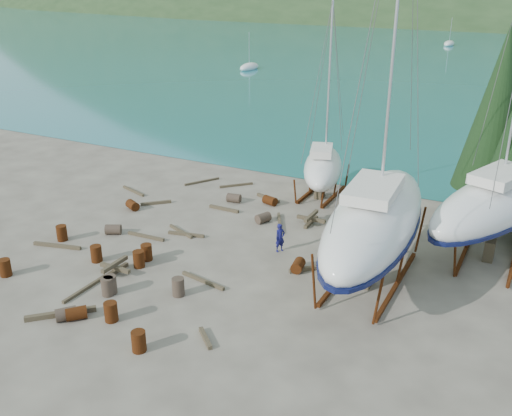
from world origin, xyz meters
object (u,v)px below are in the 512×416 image
at_px(large_sailboat_near, 375,219).
at_px(large_sailboat_far, 498,202).
at_px(small_sailboat_shore, 323,167).
at_px(worker, 280,238).

height_order(large_sailboat_near, large_sailboat_far, large_sailboat_near).
xyz_separation_m(large_sailboat_near, large_sailboat_far, (4.85, 5.54, -0.19)).
bearing_deg(small_sailboat_shore, large_sailboat_far, -38.53).
relative_size(small_sailboat_shore, worker, 7.93).
distance_m(large_sailboat_far, small_sailboat_shore, 11.97).
relative_size(large_sailboat_near, large_sailboat_far, 1.08).
height_order(large_sailboat_near, small_sailboat_shore, large_sailboat_near).
bearing_deg(worker, large_sailboat_far, -34.47).
relative_size(large_sailboat_far, small_sailboat_shore, 1.49).
bearing_deg(large_sailboat_far, small_sailboat_shore, 179.71).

